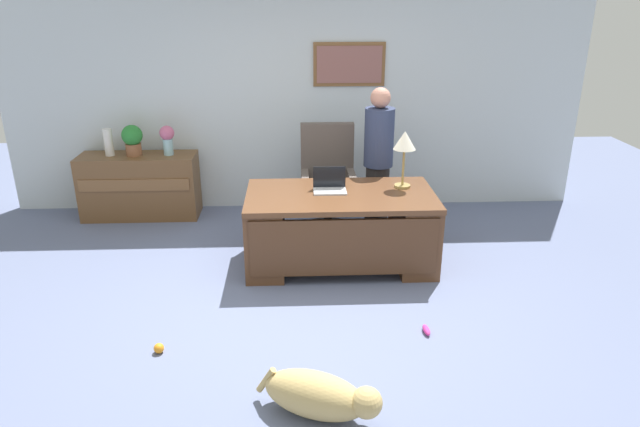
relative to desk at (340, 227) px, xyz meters
name	(u,v)px	position (x,y,z in m)	size (l,w,h in m)	color
ground_plane	(300,307)	(-0.42, -0.82, -0.40)	(12.00, 12.00, 0.00)	slate
back_wall	(296,99)	(-0.41, 1.78, 0.95)	(7.00, 0.16, 2.70)	silver
desk	(340,227)	(0.00, 0.00, 0.00)	(1.83, 0.99, 0.74)	brown
credenza	(140,186)	(-2.30, 1.43, -0.02)	(1.37, 0.50, 0.76)	brown
armchair	(328,184)	(-0.07, 0.97, 0.11)	(0.60, 0.59, 1.19)	#564C47
person_standing	(378,160)	(0.47, 0.82, 0.43)	(0.32, 0.32, 1.63)	#262323
dog_lying	(320,395)	(-0.30, -2.19, -0.25)	(0.81, 0.55, 0.30)	tan
laptop	(330,185)	(-0.10, 0.13, 0.39)	(0.32, 0.22, 0.22)	#B2B5BA
desk_lamp	(405,144)	(0.63, 0.20, 0.78)	(0.22, 0.22, 0.57)	#9E8447
vase_with_flowers	(167,138)	(-1.92, 1.43, 0.57)	(0.17, 0.17, 0.35)	#94C3CD
vase_empty	(108,142)	(-2.61, 1.43, 0.52)	(0.11, 0.11, 0.32)	silver
potted_plant	(132,139)	(-2.33, 1.43, 0.56)	(0.24, 0.24, 0.36)	brown
dog_toy_ball	(159,348)	(-1.49, -1.45, -0.36)	(0.08, 0.08, 0.08)	orange
dog_toy_plush	(426,330)	(0.60, -1.28, -0.38)	(0.15, 0.05, 0.05)	#D8338C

